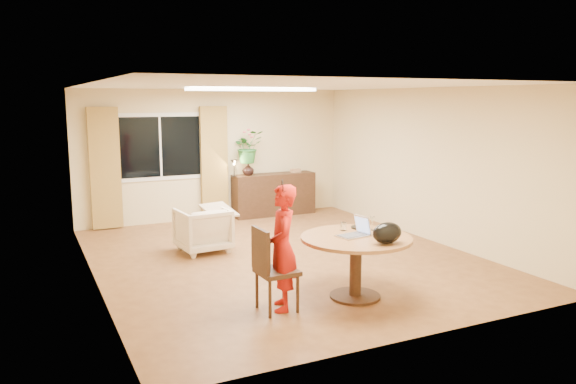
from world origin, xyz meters
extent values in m
plane|color=brown|center=(0.00, 0.00, 0.00)|extent=(6.50, 6.50, 0.00)
plane|color=white|center=(0.00, 0.00, 2.60)|extent=(6.50, 6.50, 0.00)
plane|color=beige|center=(0.00, 3.25, 1.30)|extent=(5.50, 0.00, 5.50)
plane|color=beige|center=(-2.75, 0.00, 1.30)|extent=(0.00, 6.50, 6.50)
plane|color=beige|center=(2.75, 0.00, 1.30)|extent=(0.00, 6.50, 6.50)
cube|color=white|center=(-1.10, 3.23, 1.50)|extent=(1.70, 0.02, 1.30)
cube|color=black|center=(-1.10, 3.22, 1.50)|extent=(1.55, 0.01, 1.15)
cube|color=white|center=(-1.10, 3.22, 1.50)|extent=(0.04, 0.01, 1.15)
cube|color=olive|center=(-2.15, 3.15, 1.15)|extent=(0.55, 0.08, 2.25)
cube|color=olive|center=(-0.05, 3.15, 1.15)|extent=(0.55, 0.08, 2.25)
cube|color=white|center=(0.00, 1.20, 2.57)|extent=(2.20, 0.35, 0.05)
cylinder|color=brown|center=(0.05, -1.96, 0.75)|extent=(1.35, 1.35, 0.04)
cylinder|color=black|center=(0.05, -1.96, 0.36)|extent=(0.15, 0.15, 0.73)
cylinder|color=black|center=(0.05, -1.96, 0.02)|extent=(0.62, 0.62, 0.03)
imported|color=red|center=(-0.91, -1.91, 0.73)|extent=(0.62, 0.51, 1.46)
imported|color=beige|center=(-1.00, 0.89, 0.35)|extent=(0.82, 0.84, 0.71)
cube|color=black|center=(1.19, 3.01, 0.44)|extent=(1.75, 0.43, 0.87)
imported|color=black|center=(0.62, 3.01, 1.00)|extent=(0.29, 0.29, 0.25)
imported|color=#296124|center=(0.62, 3.01, 1.45)|extent=(0.67, 0.61, 0.66)
camera|label=1|loc=(-3.54, -7.55, 2.41)|focal=35.00mm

